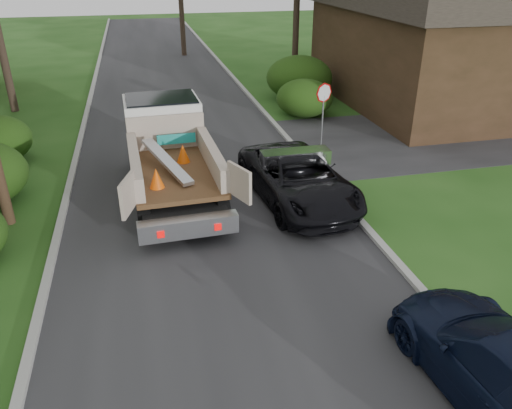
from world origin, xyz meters
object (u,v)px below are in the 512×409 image
object	(u,v)px
stop_sign	(323,101)
house_right	(441,37)
flatbed_truck	(168,143)
black_pickup	(298,179)
navy_suv	(511,372)

from	to	relation	value
stop_sign	house_right	size ratio (longest dim) A/B	0.19
house_right	flatbed_truck	world-z (taller)	house_right
black_pickup	navy_suv	world-z (taller)	black_pickup
stop_sign	black_pickup	bearing A→B (deg)	-117.99
house_right	black_pickup	distance (m)	14.14
house_right	navy_suv	world-z (taller)	house_right
house_right	navy_suv	size ratio (longest dim) A/B	2.59
house_right	navy_suv	bearing A→B (deg)	-117.45
flatbed_truck	house_right	bearing A→B (deg)	25.72
stop_sign	house_right	distance (m)	9.37
stop_sign	black_pickup	xyz separation A→B (m)	(-2.39, -4.50, -1.04)
stop_sign	flatbed_truck	size ratio (longest dim) A/B	0.36
house_right	black_pickup	bearing A→B (deg)	-137.01
house_right	flatbed_truck	bearing A→B (deg)	-152.26
stop_sign	navy_suv	distance (m)	12.83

